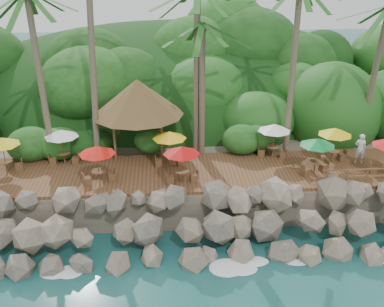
{
  "coord_description": "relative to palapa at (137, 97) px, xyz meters",
  "views": [
    {
      "loc": [
        -1.6,
        -17.73,
        13.99
      ],
      "look_at": [
        0.0,
        6.0,
        3.4
      ],
      "focal_mm": 43.08,
      "sensor_mm": 36.0,
      "label": 1
    }
  ],
  "objects": [
    {
      "name": "dining_clusters",
      "position": [
        2.54,
        -3.27,
        -1.71
      ],
      "size": [
        24.7,
        5.01,
        2.15
      ],
      "color": "brown",
      "rests_on": "terrace"
    },
    {
      "name": "seawall",
      "position": [
        3.09,
        -7.21,
        -4.64
      ],
      "size": [
        29.0,
        4.0,
        2.3
      ],
      "primitive_type": null,
      "color": "gray",
      "rests_on": "ground"
    },
    {
      "name": "waiter",
      "position": [
        13.08,
        -2.75,
        -2.57
      ],
      "size": [
        0.76,
        0.6,
        1.84
      ],
      "primitive_type": "imported",
      "rotation": [
        0.0,
        0.0,
        2.88
      ],
      "color": "silver",
      "rests_on": "terrace"
    },
    {
      "name": "jungle_hill",
      "position": [
        3.09,
        14.29,
        -5.79
      ],
      "size": [
        44.8,
        28.0,
        15.4
      ],
      "primitive_type": "ellipsoid",
      "color": "#143811",
      "rests_on": "ground"
    },
    {
      "name": "foam_line",
      "position": [
        3.09,
        -8.91,
        -5.76
      ],
      "size": [
        25.2,
        0.8,
        0.06
      ],
      "color": "white",
      "rests_on": "ground"
    },
    {
      "name": "jungle_foliage",
      "position": [
        3.09,
        5.79,
        -5.79
      ],
      "size": [
        44.0,
        16.0,
        12.0
      ],
      "primitive_type": null,
      "color": "#143811",
      "rests_on": "ground"
    },
    {
      "name": "terrace",
      "position": [
        3.09,
        -3.21,
        -3.59
      ],
      "size": [
        26.0,
        5.0,
        0.2
      ],
      "primitive_type": "cube",
      "color": "brown",
      "rests_on": "land_base"
    },
    {
      "name": "palapa",
      "position": [
        0.0,
        0.0,
        0.0
      ],
      "size": [
        5.58,
        5.58,
        4.6
      ],
      "color": "brown",
      "rests_on": "ground"
    },
    {
      "name": "land_base",
      "position": [
        3.09,
        6.79,
        -4.74
      ],
      "size": [
        32.0,
        25.2,
        2.1
      ],
      "primitive_type": "cube",
      "color": "gray",
      "rests_on": "ground"
    },
    {
      "name": "ground",
      "position": [
        3.09,
        -9.21,
        -5.79
      ],
      "size": [
        140.0,
        140.0,
        0.0
      ],
      "primitive_type": "plane",
      "color": "#19514F",
      "rests_on": "ground"
    }
  ]
}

